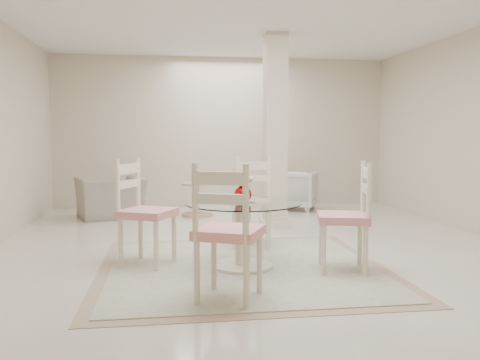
{
  "coord_description": "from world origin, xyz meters",
  "views": [
    {
      "loc": [
        -1.0,
        -5.71,
        1.29
      ],
      "look_at": [
        -0.29,
        -0.71,
        0.85
      ],
      "focal_mm": 38.0,
      "sensor_mm": 36.0,
      "label": 1
    }
  ],
  "objects": [
    {
      "name": "ground",
      "position": [
        0.0,
        0.0,
        0.0
      ],
      "size": [
        7.0,
        7.0,
        0.0
      ],
      "primitive_type": "plane",
      "color": "silver",
      "rests_on": "ground"
    },
    {
      "name": "room_shell",
      "position": [
        0.0,
        0.0,
        1.86
      ],
      "size": [
        6.02,
        7.02,
        2.71
      ],
      "color": "beige",
      "rests_on": "ground"
    },
    {
      "name": "column",
      "position": [
        0.5,
        1.3,
        1.35
      ],
      "size": [
        0.3,
        0.3,
        2.7
      ],
      "primitive_type": "cube",
      "color": "beige",
      "rests_on": "ground"
    },
    {
      "name": "area_rug",
      "position": [
        -0.29,
        -0.91,
        0.01
      ],
      "size": [
        2.77,
        2.77,
        0.02
      ],
      "color": "tan",
      "rests_on": "ground"
    },
    {
      "name": "dining_table",
      "position": [
        -0.29,
        -0.91,
        0.33
      ],
      "size": [
        1.13,
        1.13,
        0.65
      ],
      "rotation": [
        0.0,
        0.0,
        -0.26
      ],
      "color": "beige",
      "rests_on": "ground"
    },
    {
      "name": "red_vase",
      "position": [
        -0.28,
        -0.91,
        0.78
      ],
      "size": [
        0.2,
        0.19,
        0.26
      ],
      "color": "#A30507",
      "rests_on": "dining_table"
    },
    {
      "name": "dining_chair_east",
      "position": [
        0.71,
        -1.17,
        0.61
      ],
      "size": [
        0.56,
        0.56,
        1.15
      ],
      "rotation": [
        0.0,
        0.0,
        -1.81
      ],
      "color": "#EEE6C4",
      "rests_on": "ground"
    },
    {
      "name": "dining_chair_north",
      "position": [
        -0.02,
        0.08,
        0.6
      ],
      "size": [
        0.55,
        0.55,
        1.14
      ],
      "rotation": [
        0.0,
        0.0,
        -0.23
      ],
      "color": "#EFE8C4",
      "rests_on": "ground"
    },
    {
      "name": "dining_chair_west",
      "position": [
        -1.27,
        -0.63,
        0.62
      ],
      "size": [
        0.63,
        0.63,
        1.18
      ],
      "rotation": [
        0.0,
        0.0,
        1.1
      ],
      "color": "#F5E5C9",
      "rests_on": "ground"
    },
    {
      "name": "dining_chair_south",
      "position": [
        -0.56,
        -1.89,
        0.63
      ],
      "size": [
        0.63,
        0.63,
        1.2
      ],
      "rotation": [
        0.0,
        0.0,
        2.71
      ],
      "color": "beige",
      "rests_on": "ground"
    },
    {
      "name": "recliner_taupe",
      "position": [
        -1.9,
        2.45,
        0.32
      ],
      "size": [
        1.2,
        1.12,
        0.63
      ],
      "primitive_type": "imported",
      "rotation": [
        0.0,
        0.0,
        3.47
      ],
      "color": "gray",
      "rests_on": "ground"
    },
    {
      "name": "armchair_white",
      "position": [
        1.2,
        2.93,
        0.34
      ],
      "size": [
        0.97,
        0.98,
        0.68
      ],
      "primitive_type": "imported",
      "rotation": [
        0.0,
        0.0,
        2.71
      ],
      "color": "silver",
      "rests_on": "ground"
    },
    {
      "name": "side_table",
      "position": [
        -0.54,
        2.44,
        0.25
      ],
      "size": [
        0.52,
        0.52,
        0.54
      ],
      "color": "tan",
      "rests_on": "ground"
    }
  ]
}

